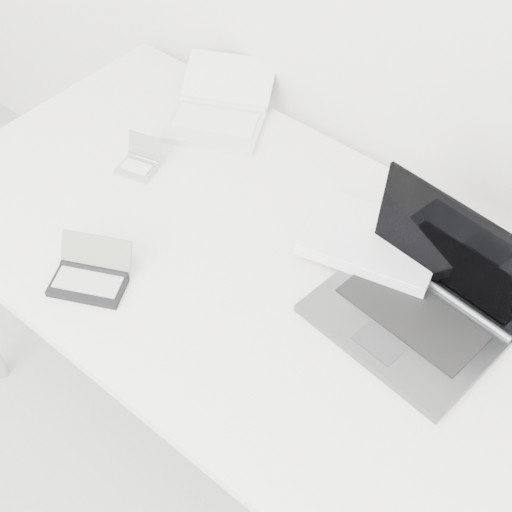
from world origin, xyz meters
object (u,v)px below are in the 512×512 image
Objects in this scene: palmtop_charcoal at (90,277)px; netbook_open_white at (219,113)px; desk at (280,286)px; laptop_large at (398,277)px.

netbook_open_white is at bearing 78.76° from palmtop_charcoal.
desk is 4.55× the size of netbook_open_white.
desk is at bearing -145.37° from laptop_large.
laptop_large reaches higher than netbook_open_white.
desk is at bearing 17.45° from palmtop_charcoal.
netbook_open_white is 0.56m from palmtop_charcoal.
palmtop_charcoal is (-0.27, -0.26, 0.06)m from desk.
netbook_open_white reaches higher than desk.
netbook_open_white is 1.92× the size of palmtop_charcoal.
netbook_open_white is at bearing 170.45° from laptop_large.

